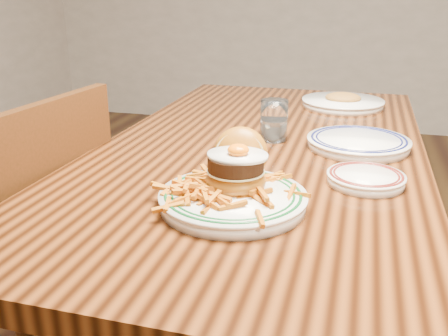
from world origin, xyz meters
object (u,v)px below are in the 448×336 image
(chair_left, at_px, (32,250))
(side_plate, at_px, (366,178))
(table, at_px, (261,175))
(main_plate, at_px, (234,185))

(chair_left, relative_size, side_plate, 5.41)
(table, height_order, chair_left, chair_left)
(table, relative_size, side_plate, 9.54)
(main_plate, distance_m, side_plate, 0.31)
(table, xyz_separation_m, main_plate, (0.03, -0.40, 0.13))
(side_plate, bearing_deg, chair_left, -177.75)
(chair_left, relative_size, main_plate, 3.00)
(main_plate, bearing_deg, side_plate, 28.89)
(table, bearing_deg, chair_left, -154.14)
(main_plate, xyz_separation_m, side_plate, (0.25, 0.18, -0.02))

